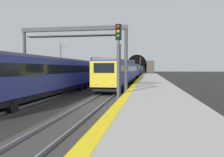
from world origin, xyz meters
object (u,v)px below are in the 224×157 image
Objects in this scene: railway_signal_far at (144,68)px; overhead_signal_gantry at (73,43)px; railway_signal_near at (119,58)px; train_main_approaching at (134,70)px; catenary_mast_near at (61,62)px; railway_signal_mid at (140,66)px; train_adjacent_platform at (96,71)px.

overhead_signal_gantry reaches higher than railway_signal_far.
railway_signal_near is 0.59× the size of overhead_signal_gantry.
catenary_mast_near is (-22.66, 12.20, 1.62)m from train_main_approaching.
railway_signal_near is (-47.24, -1.95, 1.25)m from train_main_approaching.
overhead_signal_gantry is (-95.07, 4.54, 2.27)m from railway_signal_far.
railway_signal_near is 1.01× the size of railway_signal_mid.
railway_signal_near is 0.77× the size of catenary_mast_near.
railway_signal_mid is 55.65m from railway_signal_far.
train_main_approaching is at bearing -28.30° from catenary_mast_near.
catenary_mast_near is (20.59, 9.61, -1.15)m from overhead_signal_gantry.
railway_signal_near is 1.26× the size of railway_signal_far.
railway_signal_far is at bearing -180.00° from railway_signal_mid.
train_main_approaching is 8.69× the size of overhead_signal_gantry.
railway_signal_mid is at bearing 28.08° from train_main_approaching.
railway_signal_near is at bearing 3.45° from train_main_approaching.
railway_signal_near reaches higher than railway_signal_mid.
railway_signal_mid reaches higher than railway_signal_far.
train_main_approaching is at bearing -11.35° from train_adjacent_platform.
overhead_signal_gantry is at bearing -2.35° from train_main_approaching.
railway_signal_mid is 23.56m from catenary_mast_near.
railway_signal_near is 43.41m from railway_signal_mid.
railway_signal_far is at bearing -10.76° from catenary_mast_near.
train_main_approaching reaches higher than train_adjacent_platform.
train_adjacent_platform is at bearing -11.35° from train_main_approaching.
railway_signal_mid is at bearing -18.83° from train_adjacent_platform.
railway_signal_far is at bearing -4.33° from train_adjacent_platform.
railway_signal_mid is at bearing -36.92° from catenary_mast_near.
train_main_approaching is at bearing -177.64° from railway_signal_near.
catenary_mast_near is at bearing 84.01° from train_adjacent_platform.
railway_signal_near is 99.06m from railway_signal_far.
railway_signal_far is 0.47× the size of overhead_signal_gantry.
train_adjacent_platform is 20.99m from railway_signal_mid.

